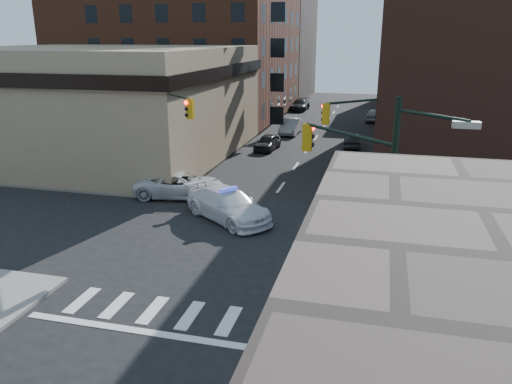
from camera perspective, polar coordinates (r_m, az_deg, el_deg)
The scene contains 29 objects.
ground at distance 24.86m, azimuth -1.79°, elevation -5.99°, with size 140.00×140.00×0.00m, color black.
sidewalk_nw at distance 62.81m, azimuth -13.99°, elevation 7.93°, with size 34.00×54.50×0.15m, color gray.
bank_building at distance 45.27m, azimuth -17.22°, elevation 9.84°, with size 22.00×22.00×9.00m, color #997F64.
apartment_block at distance 66.74m, azimuth -8.11°, elevation 19.08°, with size 25.00×25.00×24.00m, color brown.
commercial_row_ne at distance 45.00m, azimuth 23.25°, elevation 12.39°, with size 14.00×34.00×14.00m, color #4D291F.
filler_nw at distance 86.86m, azimuth -0.74°, elevation 16.18°, with size 20.00×18.00×16.00m, color brown.
filler_ne at distance 80.37m, azimuth 20.24°, elevation 13.62°, with size 16.00×16.00×12.00m, color brown.
signal_pole_se at distance 17.21m, azimuth 12.51°, elevation -0.79°, with size 5.40×5.27×8.00m.
signal_pole_nw at distance 30.36m, azimuth -9.80°, elevation 6.66°, with size 3.58×3.67×8.00m.
signal_pole_ne at distance 27.82m, azimuth 12.94°, elevation 5.50°, with size 3.67×3.58×8.00m.
tree_ne_near at distance 48.35m, azimuth 15.65°, elevation 9.20°, with size 3.00×3.00×4.85m.
tree_ne_far at distance 56.29m, azimuth 15.54°, elevation 10.28°, with size 3.00×3.00×4.85m.
police_car at distance 27.88m, azimuth -3.22°, elevation -1.47°, with size 2.42×5.94×1.72m, color white.
pickup at distance 32.11m, azimuth -8.64°, elevation 0.81°, with size 2.66×5.76×1.60m, color silver.
parked_car_wnear at distance 45.26m, azimuth 1.33°, elevation 5.71°, with size 1.63×4.05×1.38m, color black.
parked_car_wfar at distance 52.86m, azimuth 4.02°, elevation 7.49°, with size 1.69×4.84×1.59m, color gray.
parked_car_wdeep at distance 70.31m, azimuth 5.04°, elevation 9.90°, with size 2.10×5.17×1.50m, color black.
parked_car_enear at distance 46.99m, azimuth 10.84°, elevation 5.78°, with size 1.37×3.93×1.29m, color black.
parked_car_efar at distance 62.40m, azimuth 13.42°, elevation 8.55°, with size 1.78×4.43×1.51m, color gray.
pedestrian_a at distance 32.02m, azimuth -10.45°, elevation 1.32°, with size 0.73×0.48×2.01m, color black.
pedestrian_b at distance 36.89m, azimuth -16.08°, elevation 2.75°, with size 0.79×0.62×1.63m, color black.
pedestrian_c at distance 36.25m, azimuth -18.49°, elevation 2.42°, with size 1.06×0.44×1.81m, color #1D202C.
barrel_road at distance 28.72m, azimuth 8.75°, elevation -1.71°, with size 0.63×0.63×1.12m, color red.
barrel_bank at distance 33.00m, azimuth -6.65°, elevation 0.73°, with size 0.52×0.52×0.92m, color red.
barricade_se_a at distance 18.65m, azimuth 12.82°, elevation -12.68°, with size 1.35×0.67×1.01m, color #E25B0A, non-canonical shape.
barricade_se_b at distance 16.64m, azimuth 14.50°, elevation -16.89°, with size 1.31×0.66×0.98m, color #D93C0A, non-canonical shape.
barricade_se_c at distance 16.28m, azimuth 20.22°, elevation -18.42°, with size 1.26×0.63×0.95m, color #E1430A, non-canonical shape.
barricade_nw_a at distance 33.66m, azimuth -12.36°, elevation 0.99°, with size 1.16×0.58×0.87m, color #F23B0B, non-canonical shape.
barricade_nw_b at distance 35.56m, azimuth -14.62°, elevation 1.64°, with size 1.06×0.53×0.79m, color #D8630A, non-canonical shape.
Camera 1 is at (6.34, -21.91, 9.87)m, focal length 35.00 mm.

